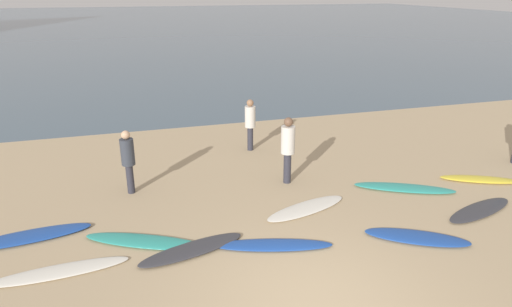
% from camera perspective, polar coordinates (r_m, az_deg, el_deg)
% --- Properties ---
extents(ground_plane, '(120.00, 120.00, 0.20)m').
position_cam_1_polar(ground_plane, '(16.29, -6.67, 2.89)').
color(ground_plane, tan).
rests_on(ground_plane, ground).
extents(ocean_water, '(140.00, 100.00, 0.01)m').
position_cam_1_polar(ocean_water, '(65.80, -14.82, 15.69)').
color(ocean_water, '#475B6B').
rests_on(ocean_water, ground).
extents(surfboard_0, '(2.49, 0.89, 0.10)m').
position_cam_1_polar(surfboard_0, '(10.29, -26.90, -9.36)').
color(surfboard_0, '#1E479E').
rests_on(surfboard_0, ground).
extents(surfboard_1, '(2.41, 0.63, 0.06)m').
position_cam_1_polar(surfboard_1, '(8.97, -23.56, -13.48)').
color(surfboard_1, silver).
rests_on(surfboard_1, ground).
extents(surfboard_2, '(2.48, 1.58, 0.08)m').
position_cam_1_polar(surfboard_2, '(9.35, -13.82, -10.71)').
color(surfboard_2, teal).
rests_on(surfboard_2, ground).
extents(surfboard_3, '(2.20, 1.09, 0.10)m').
position_cam_1_polar(surfboard_3, '(8.91, -8.08, -11.89)').
color(surfboard_3, '#333338').
rests_on(surfboard_3, ground).
extents(surfboard_4, '(2.36, 1.07, 0.08)m').
position_cam_1_polar(surfboard_4, '(8.97, 2.17, -11.47)').
color(surfboard_4, '#1E479E').
rests_on(surfboard_4, ground).
extents(surfboard_5, '(2.23, 1.21, 0.06)m').
position_cam_1_polar(surfboard_5, '(10.40, 6.37, -6.87)').
color(surfboard_5, silver).
rests_on(surfboard_5, ground).
extents(surfboard_6, '(2.06, 1.53, 0.09)m').
position_cam_1_polar(surfboard_6, '(9.75, 19.65, -9.93)').
color(surfboard_6, '#1E479E').
rests_on(surfboard_6, ground).
extents(surfboard_7, '(2.43, 1.58, 0.09)m').
position_cam_1_polar(surfboard_7, '(11.87, 18.23, -4.14)').
color(surfboard_7, teal).
rests_on(surfboard_7, ground).
extents(surfboard_8, '(2.17, 1.13, 0.08)m').
position_cam_1_polar(surfboard_8, '(11.42, 26.43, -6.40)').
color(surfboard_8, '#333338').
rests_on(surfboard_8, ground).
extents(surfboard_9, '(1.99, 1.26, 0.10)m').
position_cam_1_polar(surfboard_9, '(13.13, 26.40, -2.93)').
color(surfboard_9, yellow).
rests_on(surfboard_9, ground).
extents(person_0, '(0.32, 0.32, 1.60)m').
position_cam_1_polar(person_0, '(13.69, -0.74, 4.17)').
color(person_0, '#2D2D38').
rests_on(person_0, ground).
extents(person_2, '(0.35, 0.35, 1.74)m').
position_cam_1_polar(person_2, '(11.35, 4.05, 1.09)').
color(person_2, '#2D2D38').
rests_on(person_2, ground).
extents(person_3, '(0.32, 0.32, 1.60)m').
position_cam_1_polar(person_3, '(11.20, -15.87, -0.41)').
color(person_3, '#2D2D38').
rests_on(person_3, ground).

